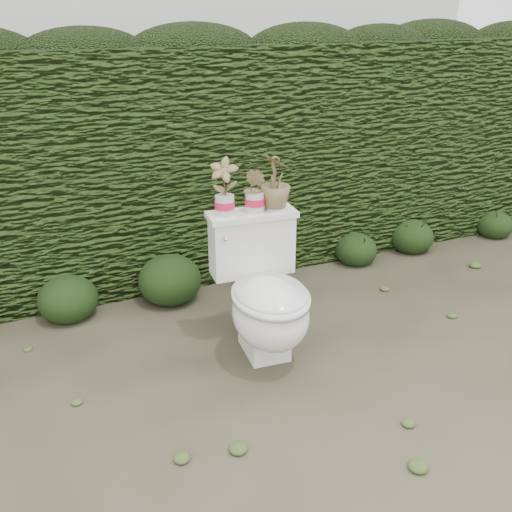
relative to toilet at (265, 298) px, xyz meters
name	(u,v)px	position (x,y,z in m)	size (l,w,h in m)	color
ground	(292,362)	(0.10, -0.15, -0.36)	(60.00, 60.00, 0.00)	brown
hedge	(197,158)	(0.10, 1.45, 0.44)	(8.00, 1.00, 1.60)	#344E1A
toilet	(265,298)	(0.00, 0.00, 0.00)	(0.51, 0.71, 0.78)	white
potted_plant_left	(224,188)	(-0.13, 0.25, 0.57)	(0.16, 0.11, 0.30)	#27802E
potted_plant_center	(255,191)	(0.04, 0.24, 0.54)	(0.13, 0.10, 0.24)	#27802E
potted_plant_right	(275,183)	(0.16, 0.23, 0.57)	(0.17, 0.17, 0.31)	#27802E
liriope_clump_2	(67,295)	(-0.97, 0.89, -0.20)	(0.38, 0.38, 0.30)	#1E3412
liriope_clump_3	(170,276)	(-0.32, 0.86, -0.19)	(0.42, 0.42, 0.34)	#1E3412
liriope_clump_4	(260,259)	(0.36, 0.90, -0.20)	(0.39, 0.39, 0.31)	#1E3412
liriope_clump_5	(356,246)	(1.17, 0.89, -0.23)	(0.32, 0.32, 0.26)	#1E3412
liriope_clump_6	(412,233)	(1.72, 0.92, -0.21)	(0.35, 0.35, 0.28)	#1E3412
liriope_clump_7	(495,222)	(2.58, 0.90, -0.23)	(0.31, 0.31, 0.24)	#1E3412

